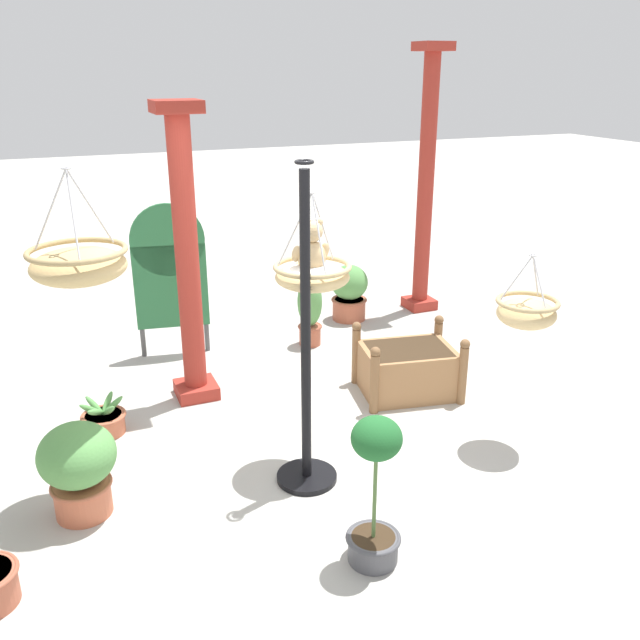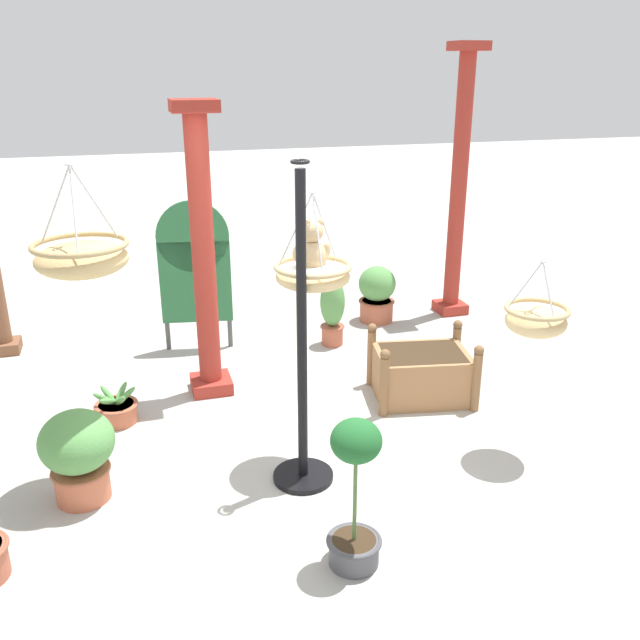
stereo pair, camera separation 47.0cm
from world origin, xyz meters
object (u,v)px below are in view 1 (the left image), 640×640
at_px(hanging_basket_with_teddy, 312,275).
at_px(potted_plant_trailing_ivy, 310,311).
at_px(teddy_bear, 311,250).
at_px(greenhouse_pillar_left, 188,265).
at_px(display_pole_central, 306,394).
at_px(hanging_basket_right_low, 527,312).
at_px(hanging_basket_left_high, 78,264).
at_px(greenhouse_pillar_far_back, 426,188).
at_px(potted_plant_conical_shrub, 104,420).
at_px(wooden_planter_box, 407,368).
at_px(potted_plant_small_succulent, 375,492).
at_px(potted_plant_tall_leafy, 349,292).
at_px(potted_plant_bushy_green, 78,466).
at_px(display_sign_board, 170,268).

relative_size(hanging_basket_with_teddy, potted_plant_trailing_ivy, 0.89).
height_order(teddy_bear, greenhouse_pillar_left, greenhouse_pillar_left).
height_order(display_pole_central, hanging_basket_right_low, display_pole_central).
bearing_deg(hanging_basket_left_high, greenhouse_pillar_far_back, 32.43).
distance_m(hanging_basket_right_low, potted_plant_conical_shrub, 3.47).
relative_size(display_pole_central, wooden_planter_box, 2.31).
bearing_deg(potted_plant_small_succulent, potted_plant_tall_leafy, 67.39).
relative_size(hanging_basket_left_high, potted_plant_conical_shrub, 1.93).
bearing_deg(potted_plant_conical_shrub, hanging_basket_with_teddy, -34.85).
distance_m(potted_plant_bushy_green, display_sign_board, 2.77).
distance_m(hanging_basket_with_teddy, display_sign_board, 2.56).
relative_size(teddy_bear, greenhouse_pillar_left, 0.15).
relative_size(hanging_basket_left_high, potted_plant_tall_leafy, 1.09).
relative_size(hanging_basket_right_low, wooden_planter_box, 0.57).
bearing_deg(display_sign_board, hanging_basket_left_high, -112.26).
bearing_deg(hanging_basket_with_teddy, teddy_bear, 90.00).
bearing_deg(greenhouse_pillar_far_back, potted_plant_tall_leafy, -178.40).
xyz_separation_m(display_pole_central, greenhouse_pillar_left, (-0.45, 1.63, 0.55)).
xyz_separation_m(hanging_basket_with_teddy, teddy_bear, (-0.00, 0.02, 0.17)).
height_order(hanging_basket_with_teddy, wooden_planter_box, hanging_basket_with_teddy).
height_order(potted_plant_tall_leafy, potted_plant_bushy_green, potted_plant_bushy_green).
distance_m(teddy_bear, potted_plant_conical_shrub, 2.32).
distance_m(hanging_basket_left_high, hanging_basket_right_low, 3.19).
distance_m(teddy_bear, greenhouse_pillar_left, 1.54).
height_order(potted_plant_tall_leafy, potted_plant_conical_shrub, potted_plant_tall_leafy).
bearing_deg(potted_plant_conical_shrub, display_sign_board, 58.64).
distance_m(greenhouse_pillar_far_back, potted_plant_conical_shrub, 4.51).
height_order(hanging_basket_right_low, potted_plant_trailing_ivy, hanging_basket_right_low).
height_order(display_pole_central, greenhouse_pillar_left, greenhouse_pillar_left).
height_order(wooden_planter_box, potted_plant_bushy_green, potted_plant_bushy_green).
bearing_deg(potted_plant_tall_leafy, hanging_basket_right_low, -88.94).
bearing_deg(potted_plant_conical_shrub, hanging_basket_left_high, -94.49).
distance_m(hanging_basket_left_high, potted_plant_small_succulent, 2.30).
distance_m(hanging_basket_right_low, potted_plant_small_succulent, 1.96).
bearing_deg(hanging_basket_with_teddy, greenhouse_pillar_left, 113.33).
distance_m(hanging_basket_right_low, greenhouse_pillar_left, 2.80).
bearing_deg(hanging_basket_with_teddy, greenhouse_pillar_far_back, 47.17).
distance_m(wooden_planter_box, potted_plant_bushy_green, 3.00).
xyz_separation_m(hanging_basket_with_teddy, hanging_basket_left_high, (-1.51, 0.15, 0.20)).
xyz_separation_m(teddy_bear, potted_plant_bushy_green, (-1.68, -0.07, -1.28)).
relative_size(display_pole_central, teddy_bear, 5.83).
bearing_deg(potted_plant_bushy_green, potted_plant_trailing_ivy, 41.00).
xyz_separation_m(hanging_basket_right_low, wooden_planter_box, (-0.37, 1.08, -0.86)).
xyz_separation_m(potted_plant_tall_leafy, display_sign_board, (-2.10, -0.24, 0.59)).
distance_m(hanging_basket_left_high, potted_plant_trailing_ivy, 3.31).
relative_size(hanging_basket_right_low, display_sign_board, 0.36).
relative_size(hanging_basket_with_teddy, potted_plant_tall_leafy, 1.03).
bearing_deg(teddy_bear, display_pole_central, -118.99).
relative_size(hanging_basket_with_teddy, greenhouse_pillar_left, 0.26).
relative_size(hanging_basket_with_teddy, hanging_basket_right_low, 1.20).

